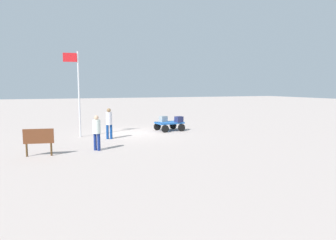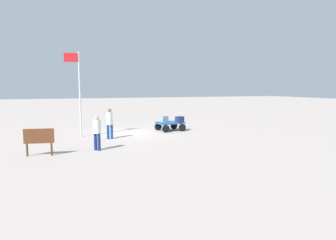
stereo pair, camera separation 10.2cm
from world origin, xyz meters
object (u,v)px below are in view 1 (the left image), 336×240
object	(u,v)px
luggage_cart	(169,124)
suitcase_olive	(179,119)
worker_lead	(109,121)
signboard	(39,138)
suitcase_navy	(163,119)
flagpole	(77,88)
worker_trailing	(97,130)

from	to	relation	value
luggage_cart	suitcase_olive	bearing A→B (deg)	153.05
worker_lead	signboard	bearing A→B (deg)	42.28
suitcase_navy	signboard	xyz separation A→B (m)	(7.29, 5.08, -0.01)
flagpole	signboard	bearing A→B (deg)	66.82
suitcase_olive	worker_lead	world-z (taller)	worker_lead
luggage_cart	suitcase_olive	distance (m)	0.73
suitcase_olive	worker_lead	bearing A→B (deg)	16.53
worker_lead	flagpole	bearing A→B (deg)	-39.96
worker_lead	worker_trailing	size ratio (longest dim) A/B	1.07
flagpole	luggage_cart	bearing A→B (deg)	-175.78
suitcase_olive	signboard	size ratio (longest dim) A/B	0.47
worker_trailing	signboard	distance (m)	2.42
suitcase_navy	worker_trailing	world-z (taller)	worker_trailing
worker_trailing	signboard	world-z (taller)	worker_trailing
suitcase_olive	worker_lead	size ratio (longest dim) A/B	0.33
luggage_cart	suitcase_navy	size ratio (longest dim) A/B	3.35
suitcase_olive	flagpole	world-z (taller)	flagpole
suitcase_olive	worker_trailing	world-z (taller)	worker_trailing
suitcase_navy	signboard	bearing A→B (deg)	34.87
luggage_cart	worker_trailing	size ratio (longest dim) A/B	1.15
worker_trailing	worker_lead	bearing A→B (deg)	-109.79
suitcase_navy	flagpole	xyz separation A→B (m)	(5.41, 0.69, 2.04)
suitcase_olive	worker_trailing	bearing A→B (deg)	36.23
suitcase_olive	worker_trailing	xyz separation A→B (m)	(5.78, 4.23, 0.16)
worker_lead	suitcase_navy	bearing A→B (deg)	-153.00
suitcase_navy	worker_trailing	bearing A→B (deg)	44.43
signboard	suitcase_olive	bearing A→B (deg)	-151.08
suitcase_navy	worker_lead	size ratio (longest dim) A/B	0.32
worker_trailing	luggage_cart	bearing A→B (deg)	-138.95
luggage_cart	signboard	distance (m)	9.00
signboard	suitcase_navy	bearing A→B (deg)	-145.13
suitcase_navy	worker_trailing	size ratio (longest dim) A/B	0.34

